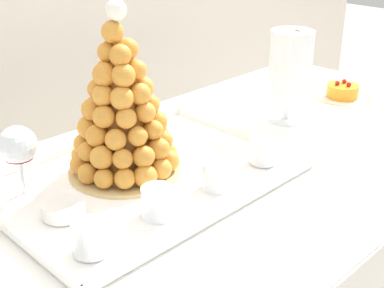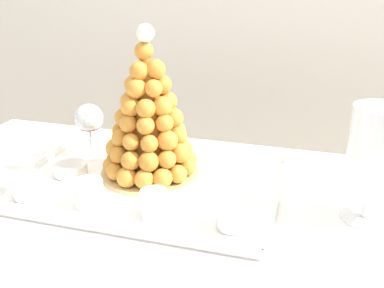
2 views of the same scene
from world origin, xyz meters
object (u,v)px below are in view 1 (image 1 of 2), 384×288
at_px(croquembouche, 122,110).
at_px(dessert_cup_mid_left, 158,203).
at_px(creme_brulee_ramekin, 64,207).
at_px(macaron_goblet, 290,64).
at_px(wine_glass, 18,148).
at_px(fruit_tart_plate, 342,94).
at_px(dessert_cup_mid_right, 263,151).
at_px(dessert_cup_centre, 216,176).
at_px(dessert_cup_left, 91,239).
at_px(serving_tray, 145,178).

distance_m(croquembouche, dessert_cup_mid_left, 0.23).
bearing_deg(croquembouche, dessert_cup_mid_left, -110.69).
distance_m(creme_brulee_ramekin, macaron_goblet, 0.71).
bearing_deg(wine_glass, fruit_tart_plate, -8.85).
xyz_separation_m(dessert_cup_mid_right, fruit_tart_plate, (0.52, 0.11, -0.02)).
height_order(croquembouche, dessert_cup_centre, croquembouche).
bearing_deg(wine_glass, dessert_cup_centre, -42.56).
distance_m(croquembouche, macaron_goblet, 0.51).
relative_size(macaron_goblet, wine_glass, 1.65).
distance_m(dessert_cup_mid_left, dessert_cup_mid_right, 0.32).
height_order(croquembouche, fruit_tart_plate, croquembouche).
distance_m(dessert_cup_left, dessert_cup_mid_left, 0.15).
bearing_deg(dessert_cup_mid_right, croquembouche, 143.33).
relative_size(dessert_cup_mid_right, macaron_goblet, 0.25).
xyz_separation_m(dessert_cup_left, macaron_goblet, (0.73, 0.13, 0.12)).
xyz_separation_m(dessert_cup_mid_right, macaron_goblet, (0.26, 0.12, 0.12)).
distance_m(dessert_cup_left, wine_glass, 0.27).
bearing_deg(macaron_goblet, dessert_cup_centre, -162.96).
bearing_deg(dessert_cup_centre, macaron_goblet, 17.04).
xyz_separation_m(serving_tray, dessert_cup_mid_left, (-0.08, -0.14, 0.03)).
xyz_separation_m(dessert_cup_mid_left, creme_brulee_ramekin, (-0.12, 0.13, -0.01)).
distance_m(croquembouche, fruit_tart_plate, 0.78).
xyz_separation_m(serving_tray, creme_brulee_ramekin, (-0.20, -0.01, 0.02)).
relative_size(dessert_cup_centre, creme_brulee_ramekin, 0.71).
distance_m(dessert_cup_mid_left, creme_brulee_ramekin, 0.18).
xyz_separation_m(croquembouche, dessert_cup_left, (-0.22, -0.19, -0.12)).
height_order(dessert_cup_left, dessert_cup_mid_left, dessert_cup_mid_left).
bearing_deg(dessert_cup_mid_left, wine_glass, 117.27).
xyz_separation_m(croquembouche, macaron_goblet, (0.51, -0.06, 0.01)).
distance_m(dessert_cup_left, fruit_tart_plate, 0.99).
height_order(creme_brulee_ramekin, wine_glass, wine_glass).
relative_size(croquembouche, dessert_cup_mid_left, 5.89).
height_order(creme_brulee_ramekin, macaron_goblet, macaron_goblet).
xyz_separation_m(dessert_cup_centre, macaron_goblet, (0.42, 0.13, 0.12)).
bearing_deg(dessert_cup_mid_left, dessert_cup_left, -178.23).
height_order(dessert_cup_left, macaron_goblet, macaron_goblet).
relative_size(dessert_cup_left, creme_brulee_ramekin, 0.75).
bearing_deg(fruit_tart_plate, macaron_goblet, 175.97).
bearing_deg(macaron_goblet, dessert_cup_left, -169.91).
xyz_separation_m(serving_tray, fruit_tart_plate, (0.75, -0.03, 0.01)).
relative_size(croquembouche, dessert_cup_mid_right, 5.90).
bearing_deg(dessert_cup_centre, croquembouche, 113.64).
xyz_separation_m(dessert_cup_mid_left, macaron_goblet, (0.58, 0.12, 0.12)).
xyz_separation_m(dessert_cup_left, creme_brulee_ramekin, (0.03, 0.13, -0.01)).
distance_m(dessert_cup_centre, fruit_tart_plate, 0.69).
height_order(croquembouche, creme_brulee_ramekin, croquembouche).
distance_m(serving_tray, macaron_goblet, 0.52).
xyz_separation_m(croquembouche, dessert_cup_mid_left, (-0.07, -0.18, -0.12)).
xyz_separation_m(croquembouche, creme_brulee_ramekin, (-0.19, -0.06, -0.13)).
bearing_deg(dessert_cup_centre, wine_glass, 137.44).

